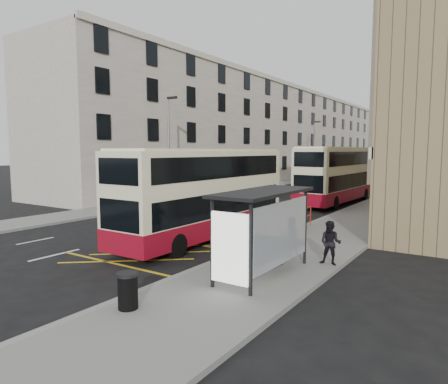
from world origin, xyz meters
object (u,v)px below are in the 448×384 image
Objects in this scene: street_lamp_near at (169,144)px; car_dark at (376,169)px; pedestrian_far at (258,232)px; bus_shelter at (261,215)px; car_silver at (361,171)px; white_van at (322,176)px; car_red at (421,173)px; pedestrian_near at (277,243)px; pedestrian_mid at (331,243)px; double_decker_rear at (337,175)px; double_decker_front at (206,193)px; litter_bin at (128,290)px; street_lamp_far at (314,147)px.

street_lamp_near is 52.80m from car_dark.
bus_shelter is at bearing 146.12° from pedestrian_far.
pedestrian_far is at bearing -100.04° from car_silver.
white_van is 20.66m from car_red.
pedestrian_mid is at bearing -158.28° from pedestrian_near.
double_decker_rear is at bearing -86.85° from pedestrian_near.
white_van is at bearing 101.60° from double_decker_front.
car_dark is (0.68, 7.44, 0.06)m from car_silver.
pedestrian_near is at bearing 86.77° from car_red.
car_silver is at bearing -6.73° from car_red.
bus_shelter reaches higher than white_van.
double_decker_front is at bearing 161.16° from pedestrian_mid.
pedestrian_near is (3.84, -18.24, -1.32)m from double_decker_rear.
litter_bin is 61.44m from car_red.
double_decker_rear is 18.18m from pedestrian_mid.
street_lamp_near is at bearing 69.44° from car_red.
car_dark is (3.20, 22.56, -3.84)m from street_lamp_far.
double_decker_rear is 7.27× the size of pedestrian_near.
street_lamp_far reaches higher than pedestrian_far.
pedestrian_mid is 0.36× the size of car_silver.
car_dark is at bearing 86.51° from street_lamp_near.
street_lamp_far is at bearing 90.00° from street_lamp_near.
street_lamp_far reaches higher than car_red.
pedestrian_near reaches higher than car_dark.
pedestrian_mid is (1.58, 0.93, 0.01)m from pedestrian_near.
street_lamp_near is at bearing -45.33° from pedestrian_near.
street_lamp_far is 1.61× the size of car_red.
pedestrian_mid reaches higher than litter_bin.
car_silver is at bearing 111.58° from white_van.
street_lamp_near reaches higher than pedestrian_mid.
car_silver is (-8.05, 37.59, -1.50)m from double_decker_rear.
pedestrian_near is at bearing -26.60° from double_decker_front.
car_dark is at bearing -56.08° from pedestrian_far.
double_decker_rear is at bearing -99.01° from car_silver.
street_lamp_far is 0.72× the size of double_decker_rear.
car_silver is 9.02m from car_red.
pedestrian_near reaches higher than car_silver.
bus_shelter reaches higher than car_dark.
double_decker_front is at bearing -56.50° from white_van.
double_decker_rear is (-4.12, 19.93, 0.09)m from bus_shelter.
pedestrian_near is at bearing -36.58° from street_lamp_near.
car_silver is at bearing 99.73° from litter_bin.
white_van is at bearing -71.61° from car_dark.
double_decker_front is at bearing -91.85° from double_decker_rear.
pedestrian_mid is at bearing -147.19° from pedestrian_far.
double_decker_front reaches higher than pedestrian_near.
pedestrian_mid reaches higher than pedestrian_near.
bus_shelter is 0.85× the size of car_red.
bus_shelter reaches higher than pedestrian_near.
car_dark is (0.78, 26.06, -0.01)m from white_van.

